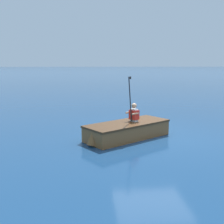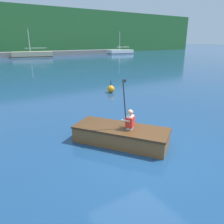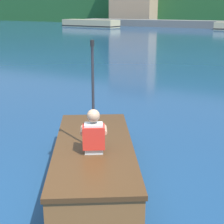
{
  "view_description": "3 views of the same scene",
  "coord_description": "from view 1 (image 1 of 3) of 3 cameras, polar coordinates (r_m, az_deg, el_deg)",
  "views": [
    {
      "loc": [
        -8.87,
        2.13,
        2.41
      ],
      "look_at": [
        -0.17,
        1.36,
        0.86
      ],
      "focal_mm": 45.0,
      "sensor_mm": 36.0,
      "label": 1
    },
    {
      "loc": [
        -3.73,
        -4.1,
        3.02
      ],
      "look_at": [
        -0.17,
        1.36,
        0.86
      ],
      "focal_mm": 35.0,
      "sensor_mm": 36.0,
      "label": 2
    },
    {
      "loc": [
        2.37,
        -2.87,
        2.35
      ],
      "look_at": [
        -0.17,
        1.36,
        0.86
      ],
      "focal_mm": 55.0,
      "sensor_mm": 36.0,
      "label": 3
    }
  ],
  "objects": [
    {
      "name": "rowboat_foreground",
      "position": [
        9.02,
        2.94,
        -3.58
      ],
      "size": [
        2.51,
        2.98,
        0.51
      ],
      "color": "brown",
      "rests_on": "ground"
    },
    {
      "name": "person_paddler",
      "position": [
        9.13,
        4.44,
        -0.19
      ],
      "size": [
        0.45,
        0.45,
        1.46
      ],
      "color": "silver",
      "rests_on": "rowboat_foreground"
    },
    {
      "name": "ground_plane",
      "position": [
        9.44,
        8.21,
        -4.85
      ],
      "size": [
        300.0,
        300.0,
        0.0
      ],
      "primitive_type": "plane",
      "color": "navy"
    }
  ]
}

